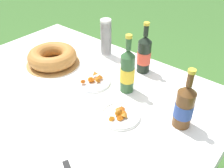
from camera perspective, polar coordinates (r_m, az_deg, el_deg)
garden_table at (r=1.43m, az=-10.25°, el=-3.89°), size 1.61×1.24×0.67m
tablecloth at (r=1.40m, az=-10.43°, el=-2.52°), size 1.62×1.25×0.10m
bundt_cake at (r=1.65m, az=-13.48°, el=6.06°), size 0.34×0.34×0.10m
cup_stack at (r=1.68m, az=-1.38°, el=10.51°), size 0.07×0.07×0.25m
cider_bottle_green at (r=1.32m, az=3.56°, el=3.00°), size 0.08×0.08×0.33m
cider_bottle_amber at (r=1.16m, az=16.22°, el=-4.89°), size 0.09×0.09×0.30m
juice_bottle_red at (r=1.51m, az=7.35°, el=6.78°), size 0.08×0.08×0.32m
snack_plate_near at (r=1.45m, az=-4.58°, el=0.71°), size 0.22×0.22×0.06m
snack_plate_left at (r=1.22m, az=1.91°, el=-7.07°), size 0.20×0.20×0.06m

